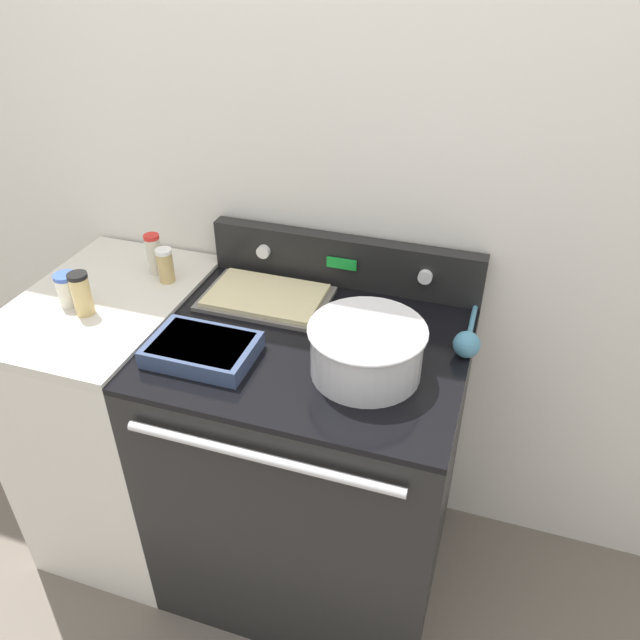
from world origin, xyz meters
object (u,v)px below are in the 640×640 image
(mixing_bowl, at_px, (367,347))
(spice_jar_white_cap, at_px, (166,265))
(baking_tray, at_px, (266,297))
(spice_jar_black_cap, at_px, (81,294))
(ladle, at_px, (467,341))
(spice_jar_red_cap, at_px, (154,254))
(casserole_dish, at_px, (202,349))
(spice_jar_blue_cap, at_px, (68,289))

(mixing_bowl, height_order, spice_jar_white_cap, mixing_bowl)
(mixing_bowl, bearing_deg, baking_tray, 147.08)
(spice_jar_white_cap, height_order, spice_jar_black_cap, spice_jar_black_cap)
(ladle, height_order, spice_jar_red_cap, spice_jar_red_cap)
(casserole_dish, xyz_separation_m, spice_jar_red_cap, (-0.32, 0.33, 0.05))
(casserole_dish, xyz_separation_m, spice_jar_blue_cap, (-0.46, 0.09, 0.03))
(spice_jar_black_cap, relative_size, spice_jar_blue_cap, 1.30)
(mixing_bowl, xyz_separation_m, spice_jar_black_cap, (-0.80, -0.00, -0.00))
(mixing_bowl, xyz_separation_m, ladle, (0.22, 0.17, -0.05))
(casserole_dish, bearing_deg, spice_jar_red_cap, 134.45)
(mixing_bowl, bearing_deg, spice_jar_white_cap, 161.45)
(mixing_bowl, height_order, ladle, mixing_bowl)
(spice_jar_blue_cap, bearing_deg, mixing_bowl, -1.76)
(ladle, relative_size, spice_jar_white_cap, 3.06)
(spice_jar_black_cap, height_order, spice_jar_blue_cap, spice_jar_black_cap)
(ladle, xyz_separation_m, spice_jar_blue_cap, (-1.09, -0.14, 0.03))
(baking_tray, bearing_deg, spice_jar_red_cap, 175.43)
(mixing_bowl, relative_size, spice_jar_red_cap, 2.26)
(spice_jar_black_cap, bearing_deg, baking_tray, 27.72)
(baking_tray, bearing_deg, spice_jar_blue_cap, -158.15)
(ladle, distance_m, spice_jar_red_cap, 0.96)
(spice_jar_white_cap, xyz_separation_m, spice_jar_black_cap, (-0.13, -0.23, 0.01))
(spice_jar_blue_cap, bearing_deg, casserole_dish, -11.61)
(baking_tray, distance_m, spice_jar_blue_cap, 0.55)
(spice_jar_white_cap, relative_size, spice_jar_red_cap, 0.83)
(mixing_bowl, distance_m, ladle, 0.28)
(spice_jar_white_cap, bearing_deg, baking_tray, 1.00)
(casserole_dish, bearing_deg, spice_jar_white_cap, 132.07)
(casserole_dish, height_order, spice_jar_blue_cap, spice_jar_blue_cap)
(ladle, distance_m, spice_jar_white_cap, 0.90)
(spice_jar_blue_cap, bearing_deg, spice_jar_black_cap, -22.19)
(spice_jar_red_cap, distance_m, spice_jar_blue_cap, 0.27)
(baking_tray, height_order, ladle, ladle)
(spice_jar_black_cap, bearing_deg, spice_jar_white_cap, 60.78)
(ladle, distance_m, spice_jar_blue_cap, 1.10)
(spice_jar_white_cap, bearing_deg, spice_jar_blue_cap, -134.40)
(spice_jar_red_cap, bearing_deg, baking_tray, -4.57)
(spice_jar_red_cap, bearing_deg, spice_jar_blue_cap, -120.34)
(mixing_bowl, relative_size, casserole_dish, 1.08)
(mixing_bowl, xyz_separation_m, baking_tray, (-0.36, 0.23, -0.06))
(casserole_dish, xyz_separation_m, spice_jar_black_cap, (-0.39, 0.07, 0.05))
(baking_tray, relative_size, spice_jar_black_cap, 2.90)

